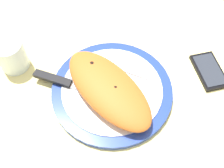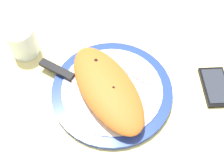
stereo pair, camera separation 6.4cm
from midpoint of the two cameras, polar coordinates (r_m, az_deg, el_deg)
The scene contains 7 objects.
ground_plane at distance 68.35cm, azimuth -2.67°, elevation -2.57°, with size 150.00×150.00×3.00cm, color #E5D684.
plate at distance 66.32cm, azimuth -2.75°, elevation -1.57°, with size 29.73×29.73×1.78cm.
calzone at distance 63.03cm, azimuth -3.98°, elevation -1.02°, with size 29.14×19.52×4.54cm.
fork at distance 69.03cm, azimuth -2.64°, elevation 3.68°, with size 15.82×4.30×0.40cm.
knife at distance 67.30cm, azimuth -12.49°, elevation 0.03°, with size 24.31×7.39×1.20cm.
smartphone at distance 73.18cm, azimuth 17.56°, elevation 2.49°, with size 12.52×12.33×1.16cm.
water_glass at distance 74.45cm, azimuth -22.73°, elevation 5.15°, with size 7.28×7.28×8.21cm.
Camera 1 is at (-18.58, 28.51, 57.87)cm, focal length 43.17 mm.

